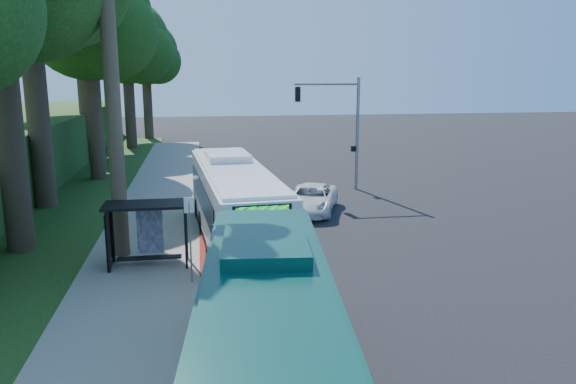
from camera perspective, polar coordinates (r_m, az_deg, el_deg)
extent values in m
plane|color=black|center=(25.57, 2.61, -4.62)|extent=(140.00, 140.00, 0.00)
cube|color=gray|center=(25.18, -13.96, -5.11)|extent=(4.50, 70.00, 0.12)
cube|color=maroon|center=(21.28, -8.61, -8.10)|extent=(0.25, 30.00, 0.13)
cube|color=#234719|center=(30.96, -23.76, -2.61)|extent=(8.00, 70.00, 0.06)
cube|color=black|center=(21.63, -14.15, -1.26)|extent=(3.20, 1.50, 0.10)
cube|color=black|center=(22.15, -17.72, -4.65)|extent=(0.06, 1.30, 2.20)
cube|color=navy|center=(22.62, -13.83, -3.93)|extent=(1.00, 0.12, 1.70)
cube|color=black|center=(22.09, -13.89, -6.50)|extent=(2.40, 0.40, 0.06)
cube|color=black|center=(22.71, -17.37, -4.21)|extent=(0.08, 0.08, 2.40)
cube|color=black|center=(22.45, -10.28, -4.02)|extent=(0.08, 0.08, 2.40)
cube|color=black|center=(21.57, -17.82, -5.10)|extent=(0.08, 0.08, 2.40)
cube|color=black|center=(21.30, -10.34, -4.92)|extent=(0.08, 0.08, 2.40)
cylinder|color=gray|center=(19.87, -9.87, -5.25)|extent=(0.06, 0.06, 3.00)
cube|color=white|center=(19.50, -10.02, -1.33)|extent=(0.35, 0.04, 0.55)
cylinder|color=gray|center=(35.56, 7.05, 5.84)|extent=(0.20, 0.20, 7.00)
cylinder|color=gray|center=(34.85, 3.97, 10.88)|extent=(4.00, 0.14, 0.14)
cube|color=black|center=(34.52, 0.99, 9.90)|extent=(0.30, 0.30, 0.90)
cube|color=black|center=(35.60, 6.63, 4.40)|extent=(0.25, 0.25, 0.35)
cylinder|color=#4C3F2D|center=(22.72, -17.41, 9.39)|extent=(0.60, 0.60, 13.00)
cylinder|color=#382B1E|center=(25.22, -26.49, 6.05)|extent=(1.10, 1.10, 10.50)
cylinder|color=#382B1E|center=(33.12, -24.20, 8.66)|extent=(1.18, 1.18, 11.90)
cylinder|color=#382B1E|center=(40.66, -19.12, 8.04)|extent=(1.06, 1.06, 9.80)
sphere|color=#19370F|center=(40.73, -19.73, 16.50)|extent=(8.40, 8.40, 8.40)
sphere|color=#19370F|center=(39.15, -17.45, 15.20)|extent=(5.88, 5.88, 5.88)
sphere|color=#19370F|center=(42.39, -21.30, 15.05)|extent=(5.46, 5.46, 5.46)
cylinder|color=#382B1E|center=(48.85, -19.91, 9.40)|extent=(1.14, 1.14, 11.20)
sphere|color=#19370F|center=(49.07, -20.52, 17.44)|extent=(9.60, 9.60, 9.60)
sphere|color=#19370F|center=(47.22, -18.37, 16.25)|extent=(6.72, 6.72, 6.72)
sphere|color=#19370F|center=(50.96, -21.98, 16.02)|extent=(6.24, 6.24, 6.24)
cylinder|color=#382B1E|center=(56.42, -15.81, 8.89)|extent=(1.02, 1.02, 9.10)
sphere|color=#19370F|center=(56.41, -16.15, 14.55)|extent=(8.00, 8.00, 8.00)
sphere|color=#19370F|center=(55.02, -14.54, 13.63)|extent=(5.60, 5.60, 5.60)
sphere|color=#19370F|center=(57.95, -17.35, 13.64)|extent=(5.20, 5.20, 5.20)
cylinder|color=#382B1E|center=(64.29, -14.08, 9.02)|extent=(0.98, 0.98, 8.40)
sphere|color=#19370F|center=(64.24, -14.33, 13.62)|extent=(7.00, 7.00, 7.00)
sphere|color=#19370F|center=(63.06, -13.07, 12.84)|extent=(4.90, 4.90, 4.90)
sphere|color=#19370F|center=(65.55, -15.29, 12.90)|extent=(4.55, 4.55, 4.55)
cube|color=white|center=(24.05, -5.42, -1.18)|extent=(3.64, 12.69, 2.97)
cube|color=black|center=(24.45, -5.35, -4.69)|extent=(3.67, 12.75, 0.37)
cube|color=black|center=(24.49, -5.61, -0.25)|extent=(3.49, 9.95, 1.15)
cube|color=black|center=(18.08, -2.62, -4.91)|extent=(2.34, 0.31, 1.46)
cube|color=black|center=(30.02, -7.13, 2.13)|extent=(2.13, 0.29, 1.04)
cube|color=#19E533|center=(17.80, -2.64, -1.87)|extent=(1.73, 0.24, 0.29)
cube|color=white|center=(23.74, -5.50, 2.43)|extent=(3.38, 12.05, 0.13)
cube|color=white|center=(25.76, -6.16, 3.59)|extent=(2.06, 2.75, 0.37)
cylinder|color=black|center=(20.47, -7.10, -7.53)|extent=(0.39, 1.06, 1.04)
cylinder|color=black|center=(20.85, -0.46, -7.06)|extent=(0.39, 1.06, 1.04)
cylinder|color=black|center=(28.84, -9.09, -1.74)|extent=(0.39, 1.06, 1.04)
cylinder|color=black|center=(29.11, -4.36, -1.48)|extent=(0.39, 1.06, 1.04)
cube|color=#0B3E36|center=(11.30, -2.01, -17.23)|extent=(3.85, 12.75, 2.98)
cube|color=black|center=(11.62, -2.09, -14.73)|extent=(3.65, 10.00, 1.15)
cube|color=black|center=(16.89, -2.60, -5.77)|extent=(2.14, 0.33, 1.05)
cube|color=#0B3E36|center=(10.63, -2.07, -9.97)|extent=(3.57, 12.10, 0.13)
cube|color=#0B3E36|center=(12.53, -2.33, -5.60)|extent=(2.11, 2.78, 0.37)
cylinder|color=black|center=(16.18, -6.84, -13.06)|extent=(0.41, 1.07, 1.05)
cylinder|color=black|center=(16.21, 1.94, -12.92)|extent=(0.41, 1.07, 1.05)
imported|color=white|center=(29.94, 2.40, -0.69)|extent=(3.99, 5.65, 1.43)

